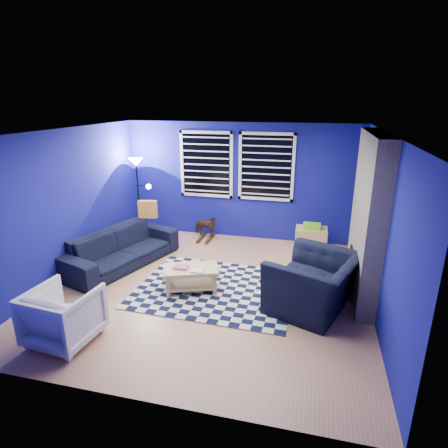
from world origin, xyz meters
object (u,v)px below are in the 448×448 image
Objects in this scene: armchair_big at (313,283)px; floor_lamp at (137,173)px; armchair_bent at (64,315)px; tv at (363,186)px; sofa at (121,248)px; coffee_table at (191,274)px; cabinet at (311,240)px; rocking_horse at (206,226)px.

armchair_big is 0.72× the size of floor_lamp.
armchair_big is 4.48m from floor_lamp.
tv is at bearing -129.64° from armchair_bent.
coffee_table is (1.57, -0.66, -0.03)m from sofa.
sofa is 2.81× the size of armchair_bent.
sofa reaches higher than cabinet.
rocking_horse is at bearing 174.31° from cabinet.
rocking_horse is 0.56× the size of coffee_table.
floor_lamp is at bearing -98.80° from armchair_big.
tv is 2.57m from armchair_big.
armchair_bent is 1.97m from coffee_table.
tv reaches higher than armchair_bent.
tv is 0.57× the size of floor_lamp.
tv is 1.24× the size of armchair_bent.
tv reaches higher than rocking_horse.
armchair_big is 2.04× the size of cabinet.
rocking_horse is 2.27m from cabinet.
floor_lamp is at bearing 179.32° from cabinet.
armchair_big reaches higher than cabinet.
sofa reaches higher than rocking_horse.
cabinet is at bearing -156.78° from armchair_big.
sofa is at bearing 152.69° from rocking_horse.
armchair_big is 3.33m from rocking_horse.
cabinet is (1.82, 2.11, -0.03)m from coffee_table.
rocking_horse is (0.70, 3.93, -0.06)m from armchair_bent.
floor_lamp reaches higher than armchair_bent.
sofa is 2.31m from armchair_bent.
tv is 4.58m from floor_lamp.
armchair_bent is (0.43, -2.27, 0.04)m from sofa.
armchair_big is 1.57× the size of armchair_bent.
coffee_table is (1.14, 1.61, -0.07)m from armchair_bent.
coffee_table is at bearing -119.47° from armchair_bent.
rocking_horse is (-3.14, 0.14, -1.10)m from tv.
rocking_horse is 1.84m from floor_lamp.
armchair_bent is at bearing -128.99° from cabinet.
armchair_bent is 1.30× the size of cabinet.
floor_lamp is at bearing 104.75° from rocking_horse.
tv is at bearing -51.73° from sofa.
rocking_horse reaches higher than coffee_table.
sofa is 2.01m from rocking_horse.
armchair_big reaches higher than rocking_horse.
floor_lamp is (-0.73, 3.73, 1.07)m from armchair_bent.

